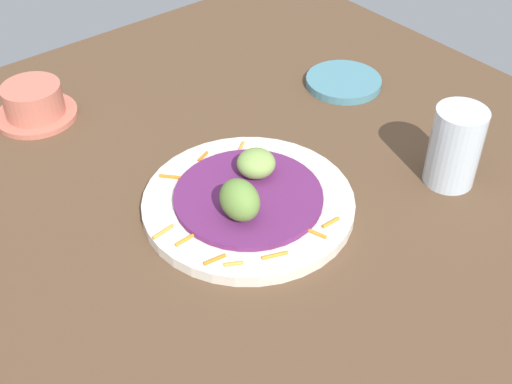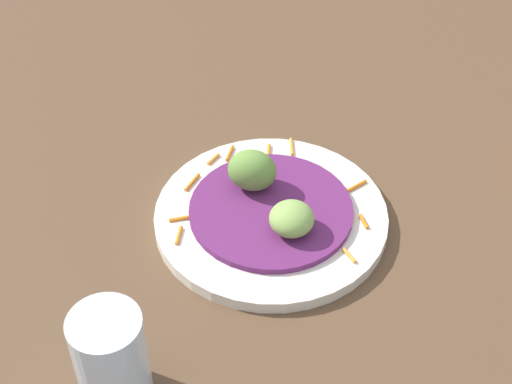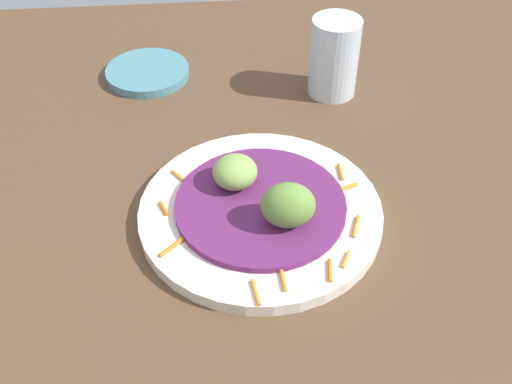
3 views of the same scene
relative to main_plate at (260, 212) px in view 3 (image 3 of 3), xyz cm
name	(u,v)px [view 3 (image 3 of 3)]	position (x,y,z in cm)	size (l,w,h in cm)	color
table_surface	(298,248)	(-3.72, -3.59, -1.72)	(110.00, 110.00, 2.00)	brown
main_plate	(260,212)	(0.00, 0.00, 0.00)	(25.49, 25.49, 1.44)	silver
cabbage_bed	(260,205)	(0.00, 0.00, 1.10)	(17.86, 17.86, 0.76)	#60235B
carrot_garnish	(278,232)	(-3.82, -1.41, 0.92)	(19.17, 21.45, 0.40)	orange
guac_scoop_left	(288,205)	(-3.13, -2.39, 3.87)	(5.40, 4.23, 4.79)	olive
guac_scoop_center	(235,172)	(3.13, 2.39, 3.13)	(4.72, 4.75, 3.30)	#84A851
side_plate_small	(148,72)	(28.91, 12.97, -0.12)	(11.47, 11.47, 1.21)	teal
water_glass	(334,57)	(22.96, -11.70, 4.46)	(6.34, 6.34, 10.36)	silver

